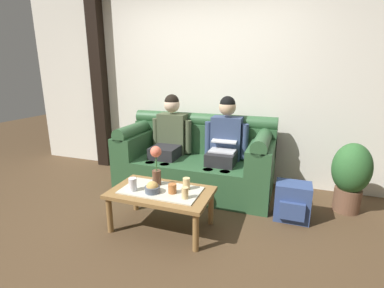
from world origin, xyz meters
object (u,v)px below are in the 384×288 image
object	(u,v)px
cup_near_left	(172,188)
potted_plant	(351,174)
coffee_table	(161,195)
backpack_right	(292,202)
couch	(196,161)
snack_bowl	(152,188)
cup_near_right	(186,184)
cup_far_left	(133,184)
person_left	(170,137)
flower_vase	(156,164)
cup_far_center	(185,193)
person_right	(225,142)

from	to	relation	value
cup_near_left	potted_plant	distance (m)	1.97
coffee_table	backpack_right	xyz separation A→B (m)	(1.22, 0.61, -0.15)
couch	snack_bowl	distance (m)	1.14
cup_near_right	cup_far_left	distance (m)	0.51
person_left	cup_near_right	xyz separation A→B (m)	(0.60, -0.96, -0.19)
couch	cup_near_right	xyz separation A→B (m)	(0.23, -0.96, 0.09)
cup_near_left	couch	bearing A→B (deg)	97.04
flower_vase	cup_far_left	distance (m)	0.30
cup_near_right	backpack_right	xyz separation A→B (m)	(0.99, 0.51, -0.27)
couch	person_left	distance (m)	0.47
couch	cup_near_left	size ratio (longest dim) A/B	21.74
cup_far_center	backpack_right	world-z (taller)	cup_far_center
coffee_table	cup_far_center	distance (m)	0.32
cup_near_left	cup_far_center	xyz separation A→B (m)	(0.15, -0.06, 0.01)
coffee_table	cup_near_right	xyz separation A→B (m)	(0.23, 0.10, 0.12)
backpack_right	potted_plant	size ratio (longest dim) A/B	0.51
person_left	flower_vase	bearing A→B (deg)	-73.55
cup_near_right	flower_vase	bearing A→B (deg)	178.90
person_right	cup_near_right	distance (m)	0.99
flower_vase	potted_plant	xyz separation A→B (m)	(1.89, 0.92, -0.20)
person_right	person_left	bearing A→B (deg)	179.94
snack_bowl	cup_near_left	bearing A→B (deg)	15.52
person_left	cup_near_left	size ratio (longest dim) A/B	13.52
couch	person_right	distance (m)	0.47
person_right	snack_bowl	xyz separation A→B (m)	(-0.42, -1.13, -0.21)
person_left	snack_bowl	distance (m)	1.20
snack_bowl	cup_near_right	world-z (taller)	cup_near_right
person_left	person_right	bearing A→B (deg)	-0.06
cup_near_left	backpack_right	world-z (taller)	cup_near_left
flower_vase	cup_near_left	size ratio (longest dim) A/B	4.45
couch	cup_far_left	xyz separation A→B (m)	(-0.25, -1.16, 0.10)
couch	backpack_right	world-z (taller)	couch
cup_far_center	potted_plant	xyz separation A→B (m)	(1.51, 1.11, -0.03)
cup_far_center	couch	bearing A→B (deg)	103.99
flower_vase	snack_bowl	bearing A→B (deg)	-75.98
backpack_right	couch	bearing A→B (deg)	159.79
snack_bowl	potted_plant	xyz separation A→B (m)	(1.85, 1.10, -0.02)
coffee_table	potted_plant	world-z (taller)	potted_plant
couch	cup_near_left	distance (m)	1.10
cup_far_center	cup_far_left	xyz separation A→B (m)	(-0.53, -0.01, 0.01)
cup_near_right	backpack_right	world-z (taller)	cup_near_right
coffee_table	cup_near_right	size ratio (longest dim) A/B	8.54
cup_far_left	cup_near_left	bearing A→B (deg)	11.41
flower_vase	cup_far_center	world-z (taller)	flower_vase
cup_near_left	backpack_right	xyz separation A→B (m)	(1.08, 0.64, -0.26)
cup_near_right	cup_far_center	distance (m)	0.20
flower_vase	backpack_right	world-z (taller)	flower_vase
person_right	cup_far_left	world-z (taller)	person_right
couch	flower_vase	xyz separation A→B (m)	(-0.09, -0.95, 0.25)
coffee_table	couch	bearing A→B (deg)	90.00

